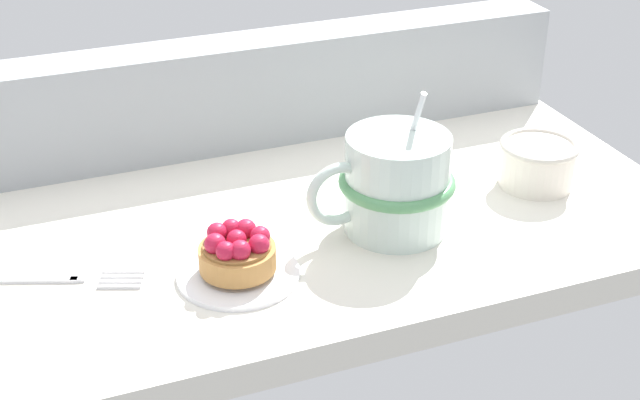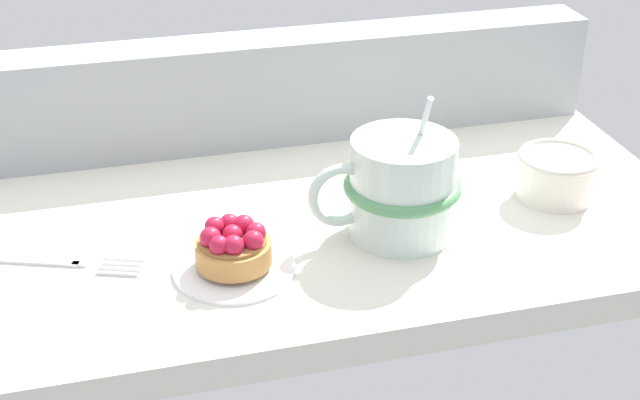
% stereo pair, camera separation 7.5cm
% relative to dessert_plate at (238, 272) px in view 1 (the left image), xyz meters
% --- Properties ---
extents(ground_plane, '(0.75, 0.38, 0.03)m').
position_rel_dessert_plate_xyz_m(ground_plane, '(0.06, 0.08, -0.02)').
color(ground_plane, silver).
extents(window_rail_back, '(0.73, 0.06, 0.11)m').
position_rel_dessert_plate_xyz_m(window_rail_back, '(0.06, 0.25, 0.05)').
color(window_rail_back, '#9EA3A8').
rests_on(window_rail_back, ground_plane).
extents(dessert_plate, '(0.10, 0.10, 0.01)m').
position_rel_dessert_plate_xyz_m(dessert_plate, '(0.00, 0.00, 0.00)').
color(dessert_plate, white).
rests_on(dessert_plate, ground_plane).
extents(raspberry_tart, '(0.06, 0.06, 0.04)m').
position_rel_dessert_plate_xyz_m(raspberry_tart, '(0.00, -0.00, 0.02)').
color(raspberry_tart, '#B77F42').
rests_on(raspberry_tart, dessert_plate).
extents(coffee_mug, '(0.13, 0.10, 0.13)m').
position_rel_dessert_plate_xyz_m(coffee_mug, '(0.15, 0.02, 0.04)').
color(coffee_mug, silver).
rests_on(coffee_mug, ground_plane).
extents(dessert_fork, '(0.15, 0.07, 0.01)m').
position_rel_dessert_plate_xyz_m(dessert_fork, '(-0.14, 0.05, -0.00)').
color(dessert_fork, silver).
rests_on(dessert_fork, ground_plane).
extents(sugar_bowl, '(0.07, 0.07, 0.04)m').
position_rel_dessert_plate_xyz_m(sugar_bowl, '(0.31, 0.05, 0.02)').
color(sugar_bowl, silver).
rests_on(sugar_bowl, ground_plane).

